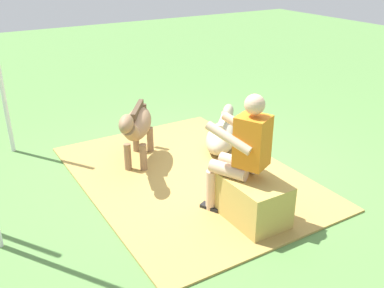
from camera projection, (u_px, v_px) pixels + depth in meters
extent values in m
plane|color=#568442|center=(200.00, 170.00, 5.60)|extent=(24.00, 24.00, 0.00)
cube|color=#AD8C47|center=(188.00, 176.00, 5.44)|extent=(3.34, 2.45, 0.02)
cube|color=tan|center=(252.00, 200.00, 4.49)|extent=(0.74, 0.49, 0.48)
cylinder|color=#D8AD8C|center=(228.00, 170.00, 4.42)|extent=(0.42, 0.30, 0.14)
cylinder|color=#D8AD8C|center=(211.00, 191.00, 4.65)|extent=(0.11, 0.11, 0.48)
cube|color=black|center=(211.00, 208.00, 4.74)|extent=(0.24, 0.19, 0.06)
cylinder|color=#D8AD8C|center=(238.00, 163.00, 4.58)|extent=(0.42, 0.30, 0.14)
cylinder|color=#D8AD8C|center=(220.00, 183.00, 4.80)|extent=(0.11, 0.11, 0.48)
cube|color=black|center=(220.00, 200.00, 4.89)|extent=(0.24, 0.19, 0.06)
cube|color=orange|center=(252.00, 141.00, 4.27)|extent=(0.39, 0.38, 0.52)
cylinder|color=#D8AD8C|center=(229.00, 138.00, 4.21)|extent=(0.49, 0.30, 0.26)
cylinder|color=#D8AD8C|center=(244.00, 128.00, 4.46)|extent=(0.49, 0.30, 0.26)
sphere|color=#D8AD8C|center=(255.00, 104.00, 4.11)|extent=(0.20, 0.20, 0.20)
ellipsoid|color=#8C6B4C|center=(138.00, 123.00, 5.62)|extent=(0.87, 0.74, 0.34)
cylinder|color=#8C6B4C|center=(143.00, 158.00, 5.51)|extent=(0.09, 0.09, 0.37)
cylinder|color=#8C6B4C|center=(128.00, 157.00, 5.52)|extent=(0.09, 0.09, 0.37)
cylinder|color=#8C6B4C|center=(150.00, 140.00, 6.02)|extent=(0.09, 0.09, 0.37)
cylinder|color=#8C6B4C|center=(136.00, 140.00, 6.03)|extent=(0.09, 0.09, 0.37)
cylinder|color=#8C6B4C|center=(130.00, 131.00, 5.13)|extent=(0.40, 0.36, 0.33)
ellipsoid|color=#8C6B4C|center=(126.00, 124.00, 4.90)|extent=(0.35, 0.31, 0.20)
cube|color=#4D3A2A|center=(137.00, 109.00, 5.54)|extent=(0.53, 0.39, 0.08)
cylinder|color=#4D3A2A|center=(144.00, 114.00, 6.07)|extent=(0.07, 0.07, 0.30)
ellipsoid|color=tan|center=(221.00, 138.00, 6.10)|extent=(0.92, 0.89, 0.36)
cube|color=tan|center=(226.00, 132.00, 6.64)|extent=(0.37, 0.37, 0.10)
cylinder|color=tan|center=(227.00, 120.00, 6.58)|extent=(0.33, 0.33, 0.30)
ellipsoid|color=tan|center=(228.00, 111.00, 6.71)|extent=(0.33, 0.32, 0.20)
cube|color=beige|center=(222.00, 123.00, 6.09)|extent=(0.38, 0.36, 0.08)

